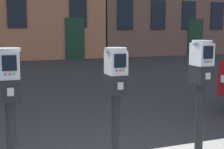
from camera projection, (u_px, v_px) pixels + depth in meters
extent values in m
cylinder|color=black|center=(12.00, 146.00, 3.07)|extent=(0.09, 0.09, 0.83)
cube|color=black|center=(10.00, 89.00, 3.00)|extent=(0.18, 0.25, 0.19)
cube|color=#A5A8AD|center=(10.00, 92.00, 2.88)|extent=(0.06, 0.01, 0.07)
cube|color=#B7BABF|center=(9.00, 65.00, 2.97)|extent=(0.18, 0.23, 0.24)
cube|color=black|center=(9.00, 63.00, 2.86)|extent=(0.12, 0.01, 0.13)
cylinder|color=blue|center=(5.00, 75.00, 2.86)|extent=(0.02, 0.01, 0.02)
cylinder|color=red|center=(10.00, 74.00, 2.87)|extent=(0.02, 0.01, 0.02)
cylinder|color=green|center=(14.00, 74.00, 2.88)|extent=(0.02, 0.01, 0.02)
cylinder|color=#B7BABF|center=(8.00, 50.00, 2.95)|extent=(0.22, 0.22, 0.03)
cylinder|color=black|center=(116.00, 134.00, 3.44)|extent=(0.09, 0.09, 0.82)
cube|color=black|center=(116.00, 84.00, 3.37)|extent=(0.18, 0.25, 0.19)
cube|color=#A5A8AD|center=(120.00, 86.00, 3.26)|extent=(0.06, 0.01, 0.07)
cube|color=#B7BABF|center=(116.00, 63.00, 3.35)|extent=(0.18, 0.23, 0.23)
cube|color=black|center=(120.00, 61.00, 3.23)|extent=(0.12, 0.01, 0.13)
cylinder|color=blue|center=(117.00, 71.00, 3.23)|extent=(0.02, 0.01, 0.02)
cylinder|color=red|center=(120.00, 71.00, 3.24)|extent=(0.02, 0.01, 0.02)
cylinder|color=green|center=(124.00, 70.00, 3.25)|extent=(0.02, 0.01, 0.02)
cylinder|color=#B7BABF|center=(116.00, 49.00, 3.33)|extent=(0.22, 0.22, 0.03)
cylinder|color=black|center=(199.00, 122.00, 3.81)|extent=(0.09, 0.09, 0.86)
cube|color=black|center=(201.00, 75.00, 3.74)|extent=(0.18, 0.25, 0.20)
cube|color=#A5A8AD|center=(208.00, 76.00, 3.62)|extent=(0.06, 0.01, 0.07)
cube|color=#B7BABF|center=(202.00, 54.00, 3.71)|extent=(0.18, 0.23, 0.24)
cube|color=black|center=(208.00, 52.00, 3.60)|extent=(0.12, 0.01, 0.14)
cylinder|color=blue|center=(205.00, 62.00, 3.60)|extent=(0.02, 0.01, 0.02)
cylinder|color=red|center=(208.00, 62.00, 3.61)|extent=(0.02, 0.01, 0.02)
cylinder|color=green|center=(211.00, 61.00, 3.62)|extent=(0.02, 0.01, 0.02)
cylinder|color=#B7BABF|center=(202.00, 42.00, 3.69)|extent=(0.22, 0.22, 0.03)
cube|color=black|center=(17.00, 11.00, 16.16)|extent=(0.90, 0.06, 1.60)
cube|color=black|center=(78.00, 12.00, 17.27)|extent=(0.90, 0.06, 1.60)
cube|color=#193823|center=(75.00, 39.00, 17.38)|extent=(1.00, 0.07, 2.10)
cube|color=black|center=(125.00, 14.00, 18.24)|extent=(0.90, 0.06, 1.60)
cube|color=black|center=(158.00, 15.00, 18.98)|extent=(0.90, 0.06, 1.60)
cube|color=black|center=(189.00, 15.00, 19.72)|extent=(0.90, 0.06, 1.60)
cube|color=black|center=(217.00, 16.00, 20.46)|extent=(0.90, 0.06, 1.60)
cube|color=#193823|center=(195.00, 37.00, 20.07)|extent=(1.00, 0.07, 2.10)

